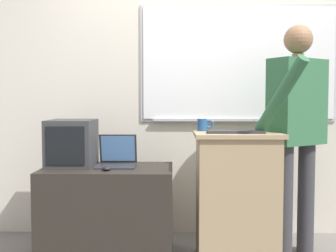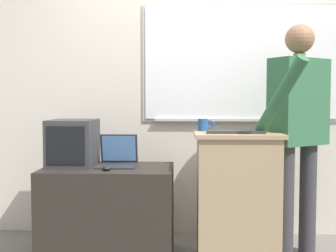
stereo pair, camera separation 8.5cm
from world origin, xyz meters
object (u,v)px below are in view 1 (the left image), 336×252
at_px(side_desk, 108,212).
at_px(computer_mouse_by_laptop, 107,168).
at_px(coffee_mug, 203,125).
at_px(person_presenter, 297,122).
at_px(wireless_keyboard, 235,132).
at_px(laptop, 117,156).
at_px(crt_monitor, 72,143).
at_px(lectern_podium, 237,197).

xyz_separation_m(side_desk, computer_mouse_by_laptop, (0.02, -0.14, 0.37)).
height_order(computer_mouse_by_laptop, coffee_mug, coffee_mug).
bearing_deg(coffee_mug, side_desk, -172.92).
relative_size(computer_mouse_by_laptop, coffee_mug, 0.77).
distance_m(person_presenter, wireless_keyboard, 0.54).
height_order(side_desk, computer_mouse_by_laptop, computer_mouse_by_laptop).
height_order(wireless_keyboard, coffee_mug, coffee_mug).
bearing_deg(computer_mouse_by_laptop, laptop, 78.97).
bearing_deg(person_presenter, crt_monitor, 145.70).
height_order(side_desk, wireless_keyboard, wireless_keyboard).
distance_m(lectern_podium, coffee_mug, 0.61).
bearing_deg(coffee_mug, laptop, -179.15).
xyz_separation_m(lectern_podium, side_desk, (-0.97, 0.08, -0.14)).
distance_m(laptop, computer_mouse_by_laptop, 0.24).
height_order(person_presenter, computer_mouse_by_laptop, person_presenter).
distance_m(computer_mouse_by_laptop, coffee_mug, 0.81).
xyz_separation_m(laptop, computer_mouse_by_laptop, (-0.04, -0.23, -0.06)).
bearing_deg(laptop, coffee_mug, 0.85).
bearing_deg(wireless_keyboard, person_presenter, 20.78).
bearing_deg(lectern_podium, wireless_keyboard, -110.75).
xyz_separation_m(computer_mouse_by_laptop, crt_monitor, (-0.31, 0.22, 0.16)).
bearing_deg(computer_mouse_by_laptop, wireless_keyboard, 0.60).
distance_m(wireless_keyboard, coffee_mug, 0.32).
bearing_deg(coffee_mug, crt_monitor, -179.07).
height_order(lectern_podium, laptop, lectern_podium).
bearing_deg(lectern_podium, side_desk, 175.55).
height_order(side_desk, laptop, laptop).
relative_size(side_desk, laptop, 3.27).
xyz_separation_m(lectern_podium, computer_mouse_by_laptop, (-0.96, -0.07, 0.23)).
bearing_deg(computer_mouse_by_laptop, lectern_podium, 4.10).
relative_size(laptop, coffee_mug, 2.32).
xyz_separation_m(lectern_podium, crt_monitor, (-1.26, 0.15, 0.39)).
xyz_separation_m(person_presenter, laptop, (-1.39, 0.03, -0.27)).
distance_m(person_presenter, laptop, 1.42).
xyz_separation_m(side_desk, wireless_keyboard, (0.95, -0.13, 0.63)).
bearing_deg(person_presenter, lectern_podium, 161.66).
bearing_deg(person_presenter, side_desk, 148.51).
xyz_separation_m(lectern_podium, person_presenter, (0.48, 0.13, 0.56)).
bearing_deg(computer_mouse_by_laptop, side_desk, 96.76).
distance_m(computer_mouse_by_laptop, crt_monitor, 0.41).
relative_size(person_presenter, wireless_keyboard, 4.36).
bearing_deg(computer_mouse_by_laptop, person_presenter, 7.91).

